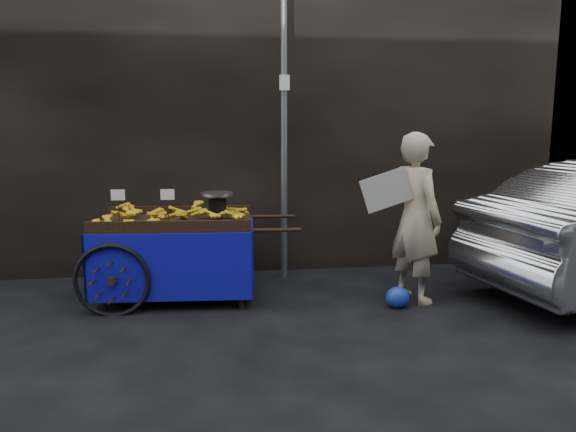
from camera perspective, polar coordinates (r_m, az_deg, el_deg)
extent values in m
plane|color=black|center=(5.91, -1.67, -9.68)|extent=(80.00, 80.00, 0.00)
cube|color=black|center=(8.16, -10.98, 13.36)|extent=(11.00, 2.00, 5.00)
cylinder|color=slate|center=(6.89, -0.41, 10.06)|extent=(0.08, 0.08, 4.00)
cube|color=white|center=(6.86, -0.36, 13.40)|extent=(0.12, 0.02, 0.18)
cube|color=black|center=(6.29, -11.42, -0.81)|extent=(1.73, 1.15, 0.06)
cube|color=black|center=(6.75, -10.92, 0.56)|extent=(1.67, 0.15, 0.10)
cube|color=black|center=(5.80, -12.06, -0.99)|extent=(1.67, 0.15, 0.10)
cube|color=black|center=(5.92, -4.76, -5.44)|extent=(0.06, 0.06, 0.83)
cube|color=black|center=(6.73, -4.67, -3.57)|extent=(0.06, 0.06, 0.83)
cylinder|color=black|center=(5.83, -1.23, -1.44)|extent=(0.52, 0.08, 0.04)
cylinder|color=black|center=(6.65, -1.58, -0.04)|extent=(0.52, 0.08, 0.04)
torus|color=black|center=(5.96, -17.46, -6.29)|extent=(0.78, 0.10, 0.78)
torus|color=black|center=(7.02, -15.36, -3.77)|extent=(0.78, 0.10, 0.78)
cylinder|color=black|center=(6.49, -16.32, -4.93)|extent=(0.13, 1.17, 0.05)
cube|color=#08109C|center=(5.85, -11.96, -5.17)|extent=(1.71, 0.13, 0.71)
cube|color=#08109C|center=(6.87, -10.76, -2.89)|extent=(1.71, 0.13, 0.71)
cube|color=#08109C|center=(6.52, -18.70, -3.93)|extent=(0.09, 1.08, 0.71)
cube|color=#08109C|center=(6.31, -3.68, -3.88)|extent=(0.09, 1.08, 0.71)
cube|color=black|center=(6.27, -7.16, 0.92)|extent=(0.20, 0.16, 0.17)
cylinder|color=silver|center=(6.24, -7.19, 2.24)|extent=(0.38, 0.38, 0.03)
cube|color=white|center=(6.22, -16.90, 2.06)|extent=(0.15, 0.02, 0.11)
cube|color=white|center=(6.13, -12.15, 2.15)|extent=(0.15, 0.02, 0.11)
imported|color=#BAAA8B|center=(6.20, 12.81, -0.19)|extent=(0.69, 0.80, 1.84)
cube|color=beige|center=(5.97, 9.96, 2.61)|extent=(0.59, 0.04, 0.50)
ellipsoid|color=#1737B3|center=(6.10, 11.07, -8.11)|extent=(0.25, 0.20, 0.23)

